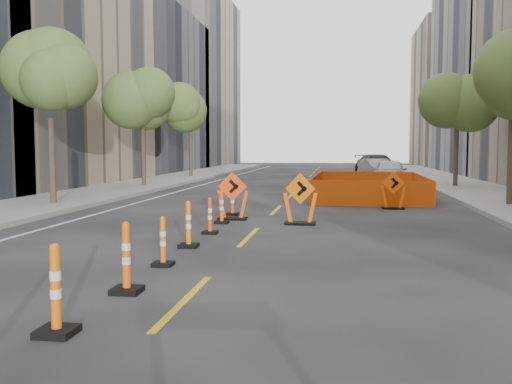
% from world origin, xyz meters
% --- Properties ---
extents(ground_plane, '(140.00, 140.00, 0.00)m').
position_xyz_m(ground_plane, '(0.00, 0.00, 0.00)').
color(ground_plane, black).
extents(sidewalk_left, '(4.00, 90.00, 0.15)m').
position_xyz_m(sidewalk_left, '(-9.00, 12.00, 0.07)').
color(sidewalk_left, gray).
rests_on(sidewalk_left, ground).
extents(bld_left_d, '(12.00, 16.00, 14.00)m').
position_xyz_m(bld_left_d, '(-17.00, 39.20, 7.00)').
color(bld_left_d, '#4C4C51').
rests_on(bld_left_d, ground).
extents(bld_left_e, '(12.00, 20.00, 20.00)m').
position_xyz_m(bld_left_e, '(-17.00, 55.60, 10.00)').
color(bld_left_e, gray).
rests_on(bld_left_e, ground).
extents(bld_right_e, '(12.00, 14.00, 16.00)m').
position_xyz_m(bld_right_e, '(17.00, 58.60, 8.00)').
color(bld_right_e, tan).
rests_on(bld_right_e, ground).
extents(tree_l_b, '(2.80, 2.80, 5.95)m').
position_xyz_m(tree_l_b, '(-8.40, 10.00, 4.53)').
color(tree_l_b, '#382B1E').
rests_on(tree_l_b, ground).
extents(tree_l_c, '(2.80, 2.80, 5.95)m').
position_xyz_m(tree_l_c, '(-8.40, 20.00, 4.53)').
color(tree_l_c, '#382B1E').
rests_on(tree_l_c, ground).
extents(tree_l_d, '(2.80, 2.80, 5.95)m').
position_xyz_m(tree_l_d, '(-8.40, 30.00, 4.53)').
color(tree_l_d, '#382B1E').
rests_on(tree_l_d, ground).
extents(tree_r_c, '(2.80, 2.80, 5.95)m').
position_xyz_m(tree_r_c, '(8.40, 22.00, 4.53)').
color(tree_r_c, '#382B1E').
rests_on(tree_r_c, ground).
extents(channelizer_1, '(0.44, 0.44, 1.11)m').
position_xyz_m(channelizer_1, '(-1.11, -3.69, 0.56)').
color(channelizer_1, '#DD5D09').
rests_on(channelizer_1, ground).
extents(channelizer_2, '(0.44, 0.44, 1.11)m').
position_xyz_m(channelizer_2, '(-1.00, -1.68, 0.55)').
color(channelizer_2, '#DB5509').
rests_on(channelizer_2, ground).
extents(channelizer_3, '(0.37, 0.37, 0.94)m').
position_xyz_m(channelizer_3, '(-1.06, 0.32, 0.47)').
color(channelizer_3, '#DD5909').
rests_on(channelizer_3, ground).
extents(channelizer_4, '(0.41, 0.41, 1.04)m').
position_xyz_m(channelizer_4, '(-1.11, 2.32, 0.52)').
color(channelizer_4, '#FA630A').
rests_on(channelizer_4, ground).
extents(channelizer_5, '(0.37, 0.37, 0.94)m').
position_xyz_m(channelizer_5, '(-1.08, 4.33, 0.47)').
color(channelizer_5, '#DF4109').
rests_on(channelizer_5, ground).
extents(channelizer_6, '(0.39, 0.39, 0.98)m').
position_xyz_m(channelizer_6, '(-1.19, 6.33, 0.49)').
color(channelizer_6, '#FF4E0A').
rests_on(channelizer_6, ground).
extents(channelizer_7, '(0.40, 0.40, 1.01)m').
position_xyz_m(channelizer_7, '(-1.25, 8.34, 0.51)').
color(channelizer_7, '#F9400A').
rests_on(channelizer_7, ground).
extents(chevron_sign_left, '(0.99, 0.60, 1.47)m').
position_xyz_m(chevron_sign_left, '(-1.04, 7.25, 0.74)').
color(chevron_sign_left, '#EA4009').
rests_on(chevron_sign_left, ground).
extents(chevron_sign_center, '(1.11, 0.83, 1.49)m').
position_xyz_m(chevron_sign_center, '(1.10, 6.46, 0.75)').
color(chevron_sign_center, '#DC5C09').
rests_on(chevron_sign_center, ground).
extents(chevron_sign_right, '(0.99, 0.71, 1.35)m').
position_xyz_m(chevron_sign_right, '(4.14, 11.02, 0.67)').
color(chevron_sign_right, '#DF4B09').
rests_on(chevron_sign_right, ground).
extents(safety_fence, '(4.77, 7.95, 0.98)m').
position_xyz_m(safety_fence, '(3.48, 15.70, 0.49)').
color(safety_fence, '#FF5A0D').
rests_on(safety_fence, ground).
extents(parked_car_near, '(1.91, 4.53, 1.53)m').
position_xyz_m(parked_car_near, '(5.11, 23.87, 0.76)').
color(parked_car_near, silver).
rests_on(parked_car_near, ground).
extents(parked_car_mid, '(2.56, 4.58, 1.43)m').
position_xyz_m(parked_car_mid, '(4.72, 29.15, 0.71)').
color(parked_car_mid, '#96979B').
rests_on(parked_car_mid, ground).
extents(parked_car_far, '(3.69, 6.12, 1.66)m').
position_xyz_m(parked_car_far, '(5.06, 34.78, 0.83)').
color(parked_car_far, black).
rests_on(parked_car_far, ground).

